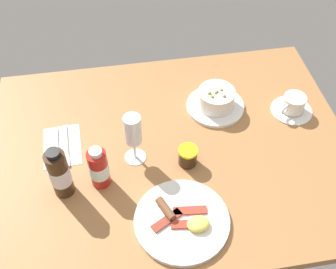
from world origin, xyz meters
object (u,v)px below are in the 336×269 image
object	(u,v)px
porridge_bowl	(216,100)
sauce_bottle_red	(99,168)
sauce_bottle_brown	(60,174)
breakfast_plate	(182,220)
coffee_cup	(293,105)
wine_glass	(133,132)
cutlery_setting	(62,147)
jam_jar	(188,156)

from	to	relation	value
porridge_bowl	sauce_bottle_red	distance (cm)	46.00
sauce_bottle_brown	breakfast_plate	size ratio (longest dim) A/B	0.68
coffee_cup	sauce_bottle_brown	size ratio (longest dim) A/B	0.78
breakfast_plate	wine_glass	bearing A→B (deg)	-67.61
porridge_bowl	sauce_bottle_brown	distance (cm)	55.72
sauce_bottle_brown	coffee_cup	bearing A→B (deg)	-165.36
cutlery_setting	sauce_bottle_brown	bearing A→B (deg)	93.30
wine_glass	sauce_bottle_brown	world-z (taller)	sauce_bottle_brown
sauce_bottle_red	breakfast_plate	size ratio (longest dim) A/B	0.56
coffee_cup	jam_jar	world-z (taller)	coffee_cup
jam_jar	sauce_bottle_brown	world-z (taller)	sauce_bottle_brown
coffee_cup	jam_jar	bearing A→B (deg)	21.89
cutlery_setting	porridge_bowl	bearing A→B (deg)	-169.77
sauce_bottle_red	cutlery_setting	bearing A→B (deg)	-52.64
jam_jar	breakfast_plate	size ratio (longest dim) A/B	0.23
coffee_cup	breakfast_plate	distance (cm)	55.52
cutlery_setting	sauce_bottle_brown	size ratio (longest dim) A/B	0.98
sauce_bottle_red	porridge_bowl	bearing A→B (deg)	-148.70
jam_jar	sauce_bottle_brown	bearing A→B (deg)	6.42
coffee_cup	sauce_bottle_brown	xyz separation A→B (cm)	(74.05, 19.35, 5.37)
cutlery_setting	breakfast_plate	bearing A→B (deg)	135.31
cutlery_setting	coffee_cup	bearing A→B (deg)	-177.42
coffee_cup	sauce_bottle_red	bearing A→B (deg)	15.87
jam_jar	coffee_cup	bearing A→B (deg)	-158.11
sauce_bottle_brown	breakfast_plate	xyz separation A→B (cm)	(-30.73, 15.33, -7.18)
breakfast_plate	coffee_cup	bearing A→B (deg)	-141.32
coffee_cup	jam_jar	distance (cm)	41.04
sauce_bottle_red	wine_glass	bearing A→B (deg)	-145.37
porridge_bowl	coffee_cup	world-z (taller)	porridge_bowl
porridge_bowl	wine_glass	distance (cm)	34.04
sauce_bottle_brown	sauce_bottle_red	xyz separation A→B (cm)	(-10.33, -1.23, -1.53)
jam_jar	wine_glass	bearing A→B (deg)	-16.57
sauce_bottle_brown	cutlery_setting	bearing A→B (deg)	-86.70
porridge_bowl	sauce_bottle_brown	bearing A→B (deg)	26.85
cutlery_setting	jam_jar	distance (cm)	38.87
porridge_bowl	jam_jar	xyz separation A→B (cm)	(13.57, 21.03, -0.41)
coffee_cup	sauce_bottle_brown	distance (cm)	76.72
breakfast_plate	cutlery_setting	bearing A→B (deg)	-44.69
breakfast_plate	sauce_bottle_brown	bearing A→B (deg)	-26.52
cutlery_setting	coffee_cup	distance (cm)	75.09
coffee_cup	sauce_bottle_red	world-z (taller)	sauce_bottle_red
wine_glass	breakfast_plate	xyz separation A→B (cm)	(-9.83, 23.86, -10.52)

